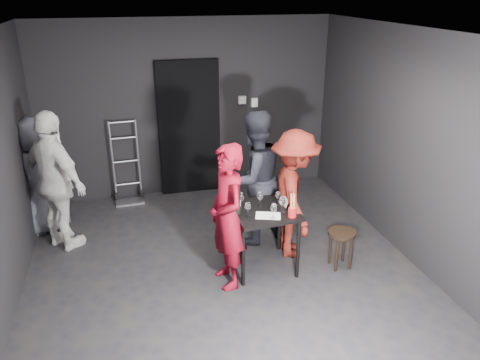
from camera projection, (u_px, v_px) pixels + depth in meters
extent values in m
cube|color=black|center=(225.00, 272.00, 5.49)|extent=(4.50, 5.00, 0.02)
cube|color=silver|center=(221.00, 32.00, 4.45)|extent=(4.50, 5.00, 0.02)
cube|color=black|center=(188.00, 109.00, 7.21)|extent=(4.50, 0.04, 2.70)
cube|color=black|center=(316.00, 311.00, 2.74)|extent=(4.50, 0.04, 2.70)
cube|color=black|center=(410.00, 147.00, 5.49)|extent=(0.04, 5.00, 2.70)
cube|color=black|center=(189.00, 129.00, 7.27)|extent=(0.95, 0.10, 2.10)
cube|color=#B7B7B2|center=(242.00, 100.00, 7.32)|extent=(0.12, 0.06, 0.12)
cube|color=#B7B7B2|center=(254.00, 102.00, 7.38)|extent=(0.10, 0.06, 0.14)
cylinder|color=#B2B2B7|center=(113.00, 162.00, 7.05)|extent=(0.03, 0.03, 1.28)
cylinder|color=#B2B2B7|center=(139.00, 160.00, 7.14)|extent=(0.03, 0.03, 1.28)
cube|color=#B2B2B7|center=(130.00, 202.00, 7.23)|extent=(0.43, 0.23, 0.03)
cylinder|color=black|center=(117.00, 195.00, 7.30)|extent=(0.04, 0.16, 0.16)
cylinder|color=black|center=(142.00, 193.00, 7.38)|extent=(0.04, 0.16, 0.16)
cube|color=black|center=(263.00, 211.00, 5.33)|extent=(0.72, 0.72, 0.04)
cylinder|color=black|center=(243.00, 258.00, 5.12)|extent=(0.04, 0.04, 0.71)
cylinder|color=black|center=(298.00, 250.00, 5.27)|extent=(0.04, 0.04, 0.71)
cylinder|color=black|center=(230.00, 230.00, 5.69)|extent=(0.04, 0.04, 0.71)
cylinder|color=black|center=(280.00, 224.00, 5.84)|extent=(0.04, 0.04, 0.71)
cylinder|color=black|center=(342.00, 233.00, 5.43)|extent=(0.32, 0.32, 0.04)
cylinder|color=black|center=(344.00, 247.00, 5.63)|extent=(0.04, 0.04, 0.41)
cylinder|color=black|center=(330.00, 248.00, 5.59)|extent=(0.04, 0.04, 0.41)
cylinder|color=black|center=(337.00, 256.00, 5.43)|extent=(0.04, 0.04, 0.41)
cylinder|color=black|center=(350.00, 254.00, 5.47)|extent=(0.04, 0.04, 0.41)
imported|color=maroon|center=(227.00, 211.00, 4.97)|extent=(0.51, 0.70, 1.78)
imported|color=black|center=(254.00, 168.00, 5.83)|extent=(1.10, 0.84, 2.00)
imported|color=maroon|center=(294.00, 191.00, 5.58)|extent=(0.68, 1.16, 1.69)
imported|color=white|center=(54.00, 170.00, 5.64)|extent=(1.26, 1.32, 2.11)
imported|color=slate|center=(39.00, 173.00, 6.12)|extent=(0.93, 0.78, 1.68)
cube|color=white|center=(268.00, 216.00, 5.18)|extent=(0.32, 0.26, 0.00)
cylinder|color=black|center=(237.00, 203.00, 5.20)|extent=(0.08, 0.08, 0.24)
cylinder|color=black|center=(237.00, 190.00, 5.13)|extent=(0.03, 0.03, 0.10)
cylinder|color=white|center=(237.00, 203.00, 5.19)|extent=(0.08, 0.08, 0.08)
cylinder|color=red|center=(292.00, 212.00, 5.14)|extent=(0.09, 0.09, 0.11)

